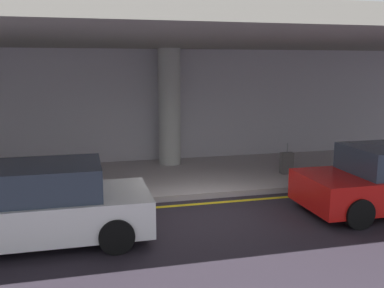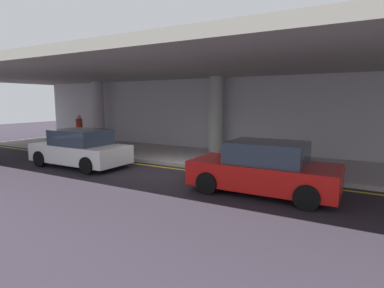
# 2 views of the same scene
# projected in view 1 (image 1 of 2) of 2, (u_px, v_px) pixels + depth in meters

# --- Properties ---
(ground_plane) EXTENTS (60.00, 60.00, 0.00)m
(ground_plane) POSITION_uv_depth(u_px,v_px,m) (209.00, 213.00, 9.92)
(ground_plane) COLOR #27222B
(sidewalk) EXTENTS (26.00, 4.20, 0.15)m
(sidewalk) POSITION_uv_depth(u_px,v_px,m) (179.00, 176.00, 12.86)
(sidewalk) COLOR #B0A6A7
(sidewalk) RESTS_ON ground
(lane_stripe_yellow) EXTENTS (26.00, 0.14, 0.01)m
(lane_stripe_yellow) POSITION_uv_depth(u_px,v_px,m) (202.00, 204.00, 10.55)
(lane_stripe_yellow) COLOR yellow
(lane_stripe_yellow) RESTS_ON ground
(support_column_left_mid) EXTENTS (0.70, 0.70, 3.65)m
(support_column_left_mid) POSITION_uv_depth(u_px,v_px,m) (169.00, 107.00, 13.85)
(support_column_left_mid) COLOR #ACADA7
(support_column_left_mid) RESTS_ON sidewalk
(ceiling_overhang) EXTENTS (28.00, 13.20, 0.30)m
(ceiling_overhang) POSITION_uv_depth(u_px,v_px,m) (183.00, 40.00, 11.69)
(ceiling_overhang) COLOR gray
(ceiling_overhang) RESTS_ON support_column_far_left
(terminal_back_wall) EXTENTS (26.00, 0.30, 3.80)m
(terminal_back_wall) POSITION_uv_depth(u_px,v_px,m) (164.00, 107.00, 14.68)
(terminal_back_wall) COLOR #B5B1B9
(terminal_back_wall) RESTS_ON ground
(car_white) EXTENTS (4.10, 1.92, 1.50)m
(car_white) POSITION_uv_depth(u_px,v_px,m) (40.00, 206.00, 8.16)
(car_white) COLOR white
(car_white) RESTS_ON ground
(suitcase_upright_primary) EXTENTS (0.36, 0.22, 0.90)m
(suitcase_upright_primary) POSITION_uv_depth(u_px,v_px,m) (287.00, 163.00, 12.84)
(suitcase_upright_primary) COLOR #585654
(suitcase_upright_primary) RESTS_ON sidewalk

